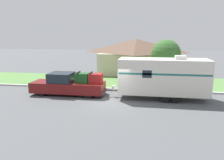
% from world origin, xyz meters
% --- Properties ---
extents(ground_plane, '(120.00, 120.00, 0.00)m').
position_xyz_m(ground_plane, '(0.00, 0.00, 0.00)').
color(ground_plane, '#515456').
extents(curb_strip, '(80.00, 0.30, 0.14)m').
position_xyz_m(curb_strip, '(0.00, 3.75, 0.07)').
color(curb_strip, '#ADADA8').
rests_on(curb_strip, ground_plane).
extents(lawn_strip, '(80.00, 7.00, 0.03)m').
position_xyz_m(lawn_strip, '(0.00, 7.40, 0.01)').
color(lawn_strip, '#568442').
rests_on(lawn_strip, ground_plane).
extents(house_across_street, '(10.05, 7.04, 4.54)m').
position_xyz_m(house_across_street, '(1.00, 13.52, 2.36)').
color(house_across_street, beige).
rests_on(house_across_street, ground_plane).
extents(pickup_truck, '(6.33, 2.03, 2.01)m').
position_xyz_m(pickup_truck, '(-4.04, 1.44, 0.88)').
color(pickup_truck, black).
rests_on(pickup_truck, ground_plane).
extents(travel_trailer, '(8.00, 2.33, 3.48)m').
position_xyz_m(travel_trailer, '(3.78, 1.44, 1.82)').
color(travel_trailer, black).
rests_on(travel_trailer, ground_plane).
extents(mailbox, '(0.48, 0.20, 1.31)m').
position_xyz_m(mailbox, '(3.64, 4.70, 1.00)').
color(mailbox, brown).
rests_on(mailbox, ground_plane).
extents(tree_in_yard, '(3.11, 3.11, 4.60)m').
position_xyz_m(tree_in_yard, '(4.42, 7.82, 3.04)').
color(tree_in_yard, brown).
rests_on(tree_in_yard, ground_plane).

